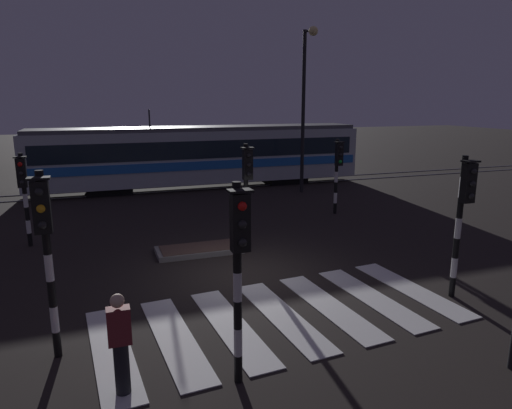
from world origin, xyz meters
name	(u,v)px	position (x,y,z in m)	size (l,w,h in m)	color
ground_plane	(246,274)	(0.00, 0.00, 0.00)	(120.00, 120.00, 0.00)	black
rail_near	(172,191)	(0.00, 12.28, 0.01)	(80.00, 0.12, 0.03)	#59595E
rail_far	(168,186)	(0.00, 13.71, 0.01)	(80.00, 0.12, 0.03)	#59595E
crosswalk_zebra	(282,316)	(0.00, -2.59, 0.01)	(8.12, 4.24, 0.02)	silver
traffic_island	(199,250)	(-0.78, 2.22, 0.09)	(2.61, 1.15, 0.18)	slate
traffic_light_corner_near_right	(463,206)	(4.25, -3.05, 2.24)	(0.36, 0.42, 3.39)	black
traffic_light_kerb_mid_left	(239,256)	(-1.60, -4.63, 2.24)	(0.36, 0.42, 3.40)	black
traffic_light_corner_far_left	(23,186)	(-5.79, 4.57, 1.98)	(0.36, 0.42, 3.01)	black
traffic_light_median_centre	(247,182)	(0.62, 1.75, 2.21)	(0.36, 0.42, 3.35)	black
traffic_light_corner_far_right	(338,165)	(5.64, 5.21, 2.03)	(0.36, 0.42, 3.08)	black
traffic_light_corner_near_left	(45,239)	(-4.51, -2.79, 2.28)	(0.36, 0.42, 3.45)	black
street_lamp_trackside_right	(306,93)	(6.25, 9.68, 4.96)	(0.44, 1.21, 7.92)	black
tram	(201,155)	(1.73, 12.99, 1.75)	(17.64, 2.58, 4.15)	#B2BCC1
pedestrian_waiting_at_kerb	(120,344)	(-3.44, -4.24, 0.88)	(0.36, 0.24, 1.71)	black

